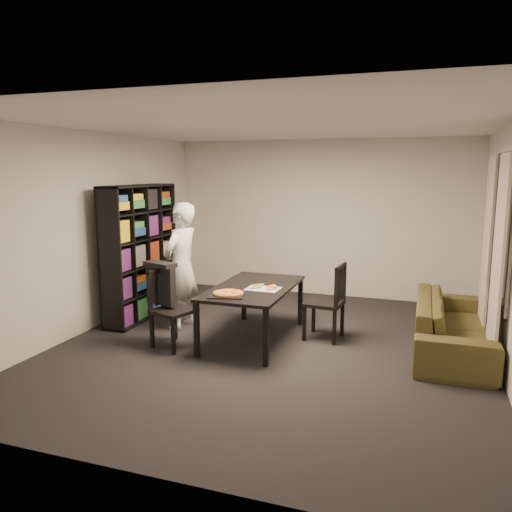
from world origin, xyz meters
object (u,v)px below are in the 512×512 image
(dining_table, at_px, (253,291))
(chair_right, at_px, (331,297))
(bookshelf, at_px, (140,252))
(chair_left, at_px, (168,302))
(person, at_px, (181,266))
(pepperoni_pizza, at_px, (228,293))
(sofa, at_px, (453,325))
(baking_tray, at_px, (226,295))

(dining_table, distance_m, chair_right, 0.97)
(bookshelf, height_order, chair_left, bookshelf)
(person, bearing_deg, pepperoni_pizza, 62.07)
(chair_left, height_order, sofa, chair_left)
(bookshelf, bearing_deg, pepperoni_pizza, -28.52)
(dining_table, height_order, baking_tray, baking_tray)
(pepperoni_pizza, relative_size, sofa, 0.17)
(bookshelf, height_order, dining_table, bookshelf)
(baking_tray, xyz_separation_m, sofa, (2.49, 0.94, -0.38))
(bookshelf, relative_size, chair_right, 1.97)
(dining_table, relative_size, chair_right, 1.70)
(bookshelf, height_order, baking_tray, bookshelf)
(chair_right, relative_size, sofa, 0.45)
(chair_left, distance_m, baking_tray, 0.77)
(baking_tray, height_order, sofa, baking_tray)
(bookshelf, xyz_separation_m, baking_tray, (1.71, -0.97, -0.26))
(chair_left, xyz_separation_m, baking_tray, (0.76, -0.02, 0.15))
(chair_right, distance_m, sofa, 1.45)
(chair_right, height_order, pepperoni_pizza, chair_right)
(dining_table, height_order, chair_right, chair_right)
(person, bearing_deg, chair_left, 21.34)
(dining_table, relative_size, baking_tray, 4.10)
(chair_right, xyz_separation_m, sofa, (1.43, 0.08, -0.24))
(bookshelf, relative_size, person, 1.12)
(bookshelf, xyz_separation_m, chair_right, (2.77, -0.10, -0.40))
(dining_table, distance_m, pepperoni_pizza, 0.53)
(baking_tray, bearing_deg, sofa, 20.81)
(person, relative_size, pepperoni_pizza, 4.83)
(bookshelf, xyz_separation_m, sofa, (4.20, -0.02, -0.64))
(bookshelf, xyz_separation_m, chair_left, (0.96, -0.95, -0.41))
(bookshelf, distance_m, pepperoni_pizza, 1.98)
(chair_right, height_order, sofa, chair_right)
(baking_tray, bearing_deg, chair_left, 178.69)
(baking_tray, height_order, pepperoni_pizza, pepperoni_pizza)
(dining_table, xyz_separation_m, chair_left, (-0.90, -0.52, -0.09))
(baking_tray, bearing_deg, bookshelf, 150.53)
(person, bearing_deg, dining_table, 88.99)
(sofa, bearing_deg, pepperoni_pizza, 110.40)
(baking_tray, distance_m, sofa, 2.69)
(chair_right, bearing_deg, baking_tray, -45.69)
(person, bearing_deg, bookshelf, -101.59)
(chair_left, xyz_separation_m, sofa, (3.24, 0.93, -0.23))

